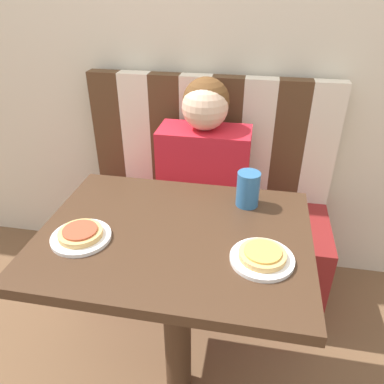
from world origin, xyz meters
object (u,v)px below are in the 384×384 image
at_px(pizza_left, 80,233).
at_px(drinking_cup, 248,189).
at_px(person, 204,153).
at_px(plate_right, 262,259).
at_px(plate_left, 81,237).
at_px(pizza_right, 262,254).

height_order(pizza_left, drinking_cup, drinking_cup).
bearing_deg(drinking_cup, person, 118.16).
xyz_separation_m(person, pizza_left, (-0.27, -0.67, 0.02)).
bearing_deg(plate_right, plate_left, 180.00).
relative_size(pizza_left, pizza_right, 1.00).
distance_m(plate_left, drinking_cup, 0.55).
xyz_separation_m(plate_left, plate_right, (0.53, 0.00, 0.00)).
bearing_deg(pizza_right, person, 111.61).
xyz_separation_m(pizza_left, pizza_right, (0.53, 0.00, 0.00)).
xyz_separation_m(person, plate_left, (-0.27, -0.67, 0.00)).
relative_size(plate_right, pizza_left, 1.36).
xyz_separation_m(person, plate_right, (0.27, -0.67, 0.00)).
height_order(plate_left, pizza_right, pizza_right).
relative_size(person, pizza_right, 4.81).
relative_size(pizza_right, drinking_cup, 1.08).
bearing_deg(drinking_cup, plate_left, -149.12).
distance_m(plate_left, pizza_left, 0.02).
height_order(plate_left, drinking_cup, drinking_cup).
distance_m(pizza_right, drinking_cup, 0.29).
bearing_deg(person, pizza_left, -111.61).
bearing_deg(plate_right, drinking_cup, 101.62).
bearing_deg(drinking_cup, pizza_right, -78.38).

